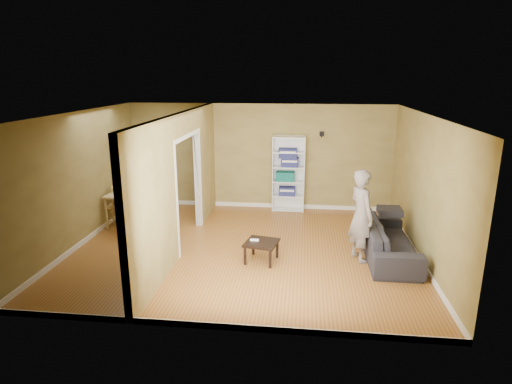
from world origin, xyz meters
TOP-DOWN VIEW (x-y plane):
  - room_shell at (0.00, 0.00)m, footprint 6.50×6.50m
  - partition at (-1.20, 0.00)m, footprint 0.22×5.50m
  - wall_speaker at (1.50, 2.69)m, footprint 0.10×0.10m
  - sofa at (2.70, -0.04)m, footprint 2.19×0.94m
  - person at (2.14, -0.23)m, footprint 0.88×0.80m
  - bookshelf at (0.73, 2.60)m, footprint 0.78×0.34m
  - paper_box_navy_a at (0.71, 2.56)m, footprint 0.40×0.26m
  - paper_box_teal at (0.66, 2.56)m, footprint 0.45×0.29m
  - paper_box_navy_b at (0.76, 2.56)m, footprint 0.42×0.27m
  - paper_box_navy_c at (0.71, 2.56)m, footprint 0.44×0.28m
  - coffee_table at (0.38, -0.52)m, footprint 0.56×0.56m
  - game_controller at (0.25, -0.48)m, footprint 0.16×0.04m
  - dining_table at (-2.56, 1.05)m, footprint 1.19×0.79m
  - chair_left at (-3.28, 1.10)m, footprint 0.50×0.50m
  - chair_near at (-2.52, 0.46)m, footprint 0.55×0.55m
  - chair_far at (-2.58, 1.67)m, footprint 0.49×0.49m

SIDE VIEW (x-z plane):
  - coffee_table at x=0.38m, z-range 0.13..0.50m
  - game_controller at x=0.25m, z-range 0.37..0.40m
  - sofa at x=2.70m, z-range 0.00..0.83m
  - chair_left at x=-3.28m, z-range 0.00..0.90m
  - chair_far at x=-2.58m, z-range 0.00..0.95m
  - paper_box_navy_a at x=0.71m, z-range 0.39..0.60m
  - chair_near at x=-2.52m, z-range 0.00..1.05m
  - dining_table at x=-2.56m, z-range 0.29..1.04m
  - paper_box_teal at x=0.66m, z-range 0.76..0.98m
  - bookshelf at x=0.73m, z-range 0.00..1.85m
  - person at x=2.14m, z-range 0.00..1.98m
  - paper_box_navy_b at x=0.76m, z-range 1.12..1.33m
  - room_shell at x=0.00m, z-range -1.95..4.55m
  - partition at x=-1.20m, z-range 0.00..2.60m
  - paper_box_navy_c at x=0.71m, z-range 1.34..1.56m
  - wall_speaker at x=1.50m, z-range 1.85..1.95m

